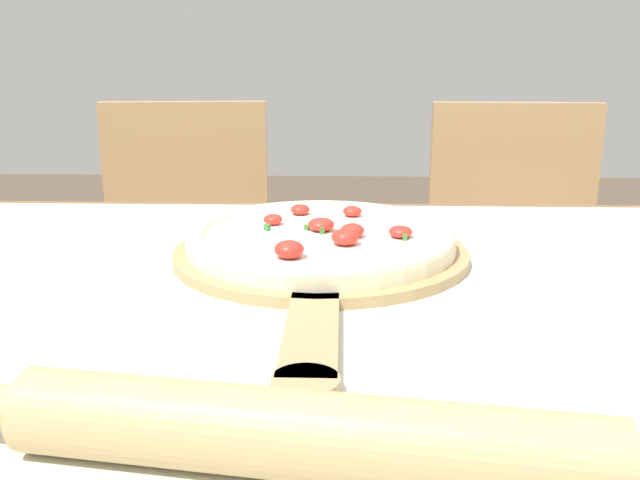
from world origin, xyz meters
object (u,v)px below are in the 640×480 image
rolling_pin (306,435)px  pizza_peel (320,258)px  chair_right (514,273)px  pizza (321,237)px  chair_left (186,269)px

rolling_pin → pizza_peel: bearing=90.8°
rolling_pin → chair_right: bearing=70.2°
pizza_peel → chair_right: (0.42, 0.74, -0.25)m
pizza → rolling_pin: bearing=-89.3°
rolling_pin → chair_left: 1.22m
chair_right → pizza: bearing=-117.9°
rolling_pin → chair_right: (0.41, 1.14, -0.27)m
chair_left → pizza_peel: bearing=-70.7°
pizza_peel → chair_right: bearing=60.6°
chair_right → pizza_peel: bearing=-117.2°
pizza_peel → chair_left: 0.85m
pizza_peel → chair_left: bearing=114.5°
pizza → rolling_pin: rolling_pin is taller
pizza_peel → pizza: 0.03m
pizza → rolling_pin: (0.01, -0.43, 0.00)m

